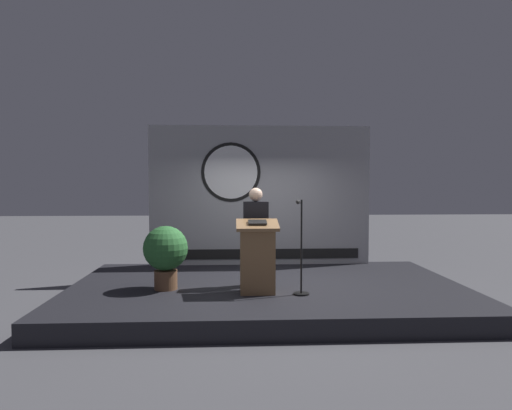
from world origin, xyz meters
TOP-DOWN VIEW (x-y plane):
  - ground_plane at (0.00, 0.00)m, footprint 40.00×40.00m
  - stage_platform at (0.00, 0.00)m, footprint 6.40×4.00m
  - banner_display at (-0.02, 1.85)m, footprint 4.49×0.12m
  - podium at (-0.19, -0.60)m, footprint 0.64×0.50m
  - speaker_person at (-0.19, -0.12)m, footprint 0.40×0.26m
  - microphone_stand at (0.46, -0.69)m, footprint 0.24×0.54m
  - potted_plant at (-1.62, -0.29)m, footprint 0.70×0.70m

SIDE VIEW (x-z plane):
  - ground_plane at x=0.00m, z-range 0.00..0.00m
  - stage_platform at x=0.00m, z-range 0.00..0.30m
  - microphone_stand at x=0.46m, z-range 0.09..1.51m
  - podium at x=-0.19m, z-range 0.29..1.40m
  - potted_plant at x=-1.62m, z-range 0.40..1.40m
  - speaker_person at x=-0.19m, z-range 0.32..1.91m
  - banner_display at x=-0.02m, z-range 0.30..3.13m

